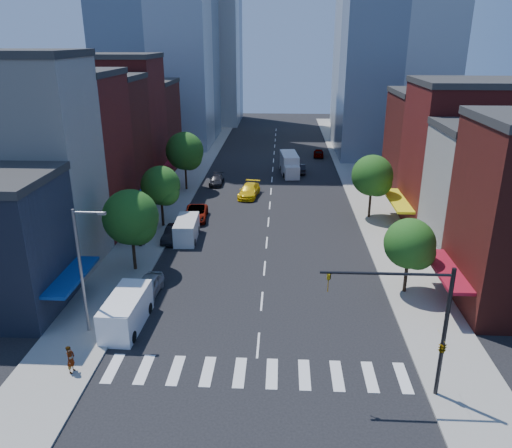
{
  "coord_description": "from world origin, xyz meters",
  "views": [
    {
      "loc": [
        1.35,
        -28.61,
        19.47
      ],
      "look_at": [
        -0.67,
        9.98,
        5.0
      ],
      "focal_mm": 35.0,
      "sensor_mm": 36.0,
      "label": 1
    }
  ],
  "objects": [
    {
      "name": "ground",
      "position": [
        0.0,
        0.0,
        0.0
      ],
      "size": [
        220.0,
        220.0,
        0.0
      ],
      "primitive_type": "plane",
      "color": "black",
      "rests_on": "ground"
    },
    {
      "name": "sidewalk_left",
      "position": [
        -12.5,
        40.0,
        0.07
      ],
      "size": [
        5.0,
        120.0,
        0.15
      ],
      "primitive_type": "cube",
      "color": "gray",
      "rests_on": "ground"
    },
    {
      "name": "sidewalk_right",
      "position": [
        12.5,
        40.0,
        0.07
      ],
      "size": [
        5.0,
        120.0,
        0.15
      ],
      "primitive_type": "cube",
      "color": "gray",
      "rests_on": "ground"
    },
    {
      "name": "crosswalk",
      "position": [
        0.0,
        -3.0,
        0.01
      ],
      "size": [
        19.0,
        3.0,
        0.01
      ],
      "primitive_type": "cube",
      "color": "silver",
      "rests_on": "ground"
    },
    {
      "name": "bldg_left_1",
      "position": [
        -21.0,
        12.0,
        9.0
      ],
      "size": [
        12.0,
        8.0,
        18.0
      ],
      "primitive_type": "cube",
      "color": "silver",
      "rests_on": "ground"
    },
    {
      "name": "bldg_left_2",
      "position": [
        -21.0,
        20.5,
        8.0
      ],
      "size": [
        12.0,
        9.0,
        16.0
      ],
      "primitive_type": "cube",
      "color": "maroon",
      "rests_on": "ground"
    },
    {
      "name": "bldg_left_3",
      "position": [
        -21.0,
        29.0,
        7.5
      ],
      "size": [
        12.0,
        8.0,
        15.0
      ],
      "primitive_type": "cube",
      "color": "#521914",
      "rests_on": "ground"
    },
    {
      "name": "bldg_left_4",
      "position": [
        -21.0,
        37.5,
        8.5
      ],
      "size": [
        12.0,
        9.0,
        17.0
      ],
      "primitive_type": "cube",
      "color": "maroon",
      "rests_on": "ground"
    },
    {
      "name": "bldg_left_5",
      "position": [
        -21.0,
        47.0,
        6.5
      ],
      "size": [
        12.0,
        10.0,
        13.0
      ],
      "primitive_type": "cube",
      "color": "#521914",
      "rests_on": "ground"
    },
    {
      "name": "bldg_right_1",
      "position": [
        21.0,
        15.0,
        6.0
      ],
      "size": [
        12.0,
        8.0,
        12.0
      ],
      "primitive_type": "cube",
      "color": "silver",
      "rests_on": "ground"
    },
    {
      "name": "bldg_right_2",
      "position": [
        21.0,
        24.0,
        7.5
      ],
      "size": [
        12.0,
        10.0,
        15.0
      ],
      "primitive_type": "cube",
      "color": "maroon",
      "rests_on": "ground"
    },
    {
      "name": "bldg_right_3",
      "position": [
        21.0,
        34.0,
        6.5
      ],
      "size": [
        12.0,
        10.0,
        13.0
      ],
      "primitive_type": "cube",
      "color": "#521914",
      "rests_on": "ground"
    },
    {
      "name": "traffic_signal",
      "position": [
        9.94,
        -4.5,
        4.16
      ],
      "size": [
        7.24,
        2.24,
        8.0
      ],
      "color": "black",
      "rests_on": "sidewalk_right"
    },
    {
      "name": "streetlight",
      "position": [
        -11.81,
        1.0,
        5.28
      ],
      "size": [
        2.25,
        0.25,
        9.0
      ],
      "color": "slate",
      "rests_on": "sidewalk_left"
    },
    {
      "name": "tree_left_near",
      "position": [
        -11.35,
        10.92,
        4.87
      ],
      "size": [
        4.8,
        4.8,
        7.3
      ],
      "color": "black",
      "rests_on": "sidewalk_left"
    },
    {
      "name": "tree_left_mid",
      "position": [
        -11.35,
        21.92,
        4.53
      ],
      "size": [
        4.2,
        4.2,
        6.65
      ],
      "color": "black",
      "rests_on": "sidewalk_left"
    },
    {
      "name": "tree_left_far",
      "position": [
        -11.35,
        35.92,
        5.2
      ],
      "size": [
        5.0,
        5.0,
        7.75
      ],
      "color": "black",
      "rests_on": "sidewalk_left"
    },
    {
      "name": "tree_right_near",
      "position": [
        11.65,
        7.92,
        4.19
      ],
      "size": [
        4.0,
        4.0,
        6.2
      ],
      "color": "black",
      "rests_on": "sidewalk_right"
    },
    {
      "name": "tree_right_far",
      "position": [
        11.65,
        25.92,
        4.86
      ],
      "size": [
        4.6,
        4.6,
        7.2
      ],
      "color": "black",
      "rests_on": "sidewalk_right"
    },
    {
      "name": "parked_car_front",
      "position": [
        -9.17,
        6.6,
        0.74
      ],
      "size": [
        1.94,
        4.43,
        1.48
      ],
      "primitive_type": "imported",
      "rotation": [
        0.0,
        0.0,
        -0.04
      ],
      "color": "#A5A5A9",
      "rests_on": "ground"
    },
    {
      "name": "parked_car_second",
      "position": [
        -9.5,
        18.19,
        0.74
      ],
      "size": [
        1.92,
        4.6,
        1.48
      ],
      "primitive_type": "imported",
      "rotation": [
        0.0,
        0.0,
        -0.08
      ],
      "color": "black",
      "rests_on": "ground"
    },
    {
      "name": "parked_car_third",
      "position": [
        -8.27,
        24.39,
        0.75
      ],
      "size": [
        2.88,
        5.56,
        1.5
      ],
      "primitive_type": "imported",
      "rotation": [
        0.0,
        0.0,
        0.07
      ],
      "color": "#999999",
      "rests_on": "ground"
    },
    {
      "name": "parked_car_rear",
      "position": [
        -7.74,
        38.93,
        0.64
      ],
      "size": [
        1.8,
        4.41,
        1.28
      ],
      "primitive_type": "imported",
      "rotation": [
        0.0,
        0.0,
        -0.0
      ],
      "color": "black",
      "rests_on": "ground"
    },
    {
      "name": "cargo_van_near",
      "position": [
        -9.51,
        1.73,
        1.19
      ],
      "size": [
        2.48,
        5.74,
        2.41
      ],
      "rotation": [
        0.0,
        0.0,
        -0.03
      ],
      "color": "white",
      "rests_on": "ground"
    },
    {
      "name": "cargo_van_far",
      "position": [
        -8.21,
        18.35,
        1.08
      ],
      "size": [
        2.3,
        5.22,
        2.19
      ],
      "rotation": [
        0.0,
        0.0,
        0.04
      ],
      "color": "silver",
      "rests_on": "ground"
    },
    {
      "name": "taxi",
      "position": [
        -2.79,
        33.5,
        0.81
      ],
      "size": [
        2.98,
        5.82,
        1.61
      ],
      "primitive_type": "imported",
      "rotation": [
        0.0,
        0.0,
        -0.13
      ],
      "color": "yellow",
      "rests_on": "ground"
    },
    {
      "name": "traffic_car_oncoming",
      "position": [
        4.23,
        46.03,
        0.7
      ],
      "size": [
        1.5,
        4.28,
        1.41
      ],
      "primitive_type": "imported",
      "rotation": [
        0.0,
        0.0,
        3.14
      ],
      "color": "black",
      "rests_on": "ground"
    },
    {
      "name": "traffic_car_far",
      "position": [
        7.77,
        57.29,
        0.71
      ],
      "size": [
        1.94,
        4.27,
        1.42
      ],
      "primitive_type": "imported",
      "rotation": [
        0.0,
        0.0,
        3.08
      ],
      "color": "#999999",
      "rests_on": "ground"
    },
    {
      "name": "box_truck",
      "position": [
        2.58,
        45.23,
        1.45
      ],
      "size": [
        3.01,
        7.82,
        3.07
      ],
      "rotation": [
        0.0,
        0.0,
        0.1
      ],
      "color": "silver",
      "rests_on": "ground"
    },
    {
      "name": "pedestrian_near",
      "position": [
        -11.3,
        -3.64,
        1.06
      ],
      "size": [
        0.52,
        0.71,
        1.82
      ],
      "primitive_type": "imported",
      "rotation": [
        0.0,
        0.0,
        1.44
      ],
      "color": "#999999",
      "rests_on": "sidewalk_left"
    },
    {
      "name": "pedestrian_far",
      "position": [
        -12.43,
        16.23,
        1.0
      ],
      "size": [
        0.99,
        1.04,
        1.69
      ],
      "primitive_type": "imported",
      "rotation": [
        0.0,
        0.0,
        -2.17
      ],
      "color": "#999999",
      "rests_on": "sidewalk_left"
    }
  ]
}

